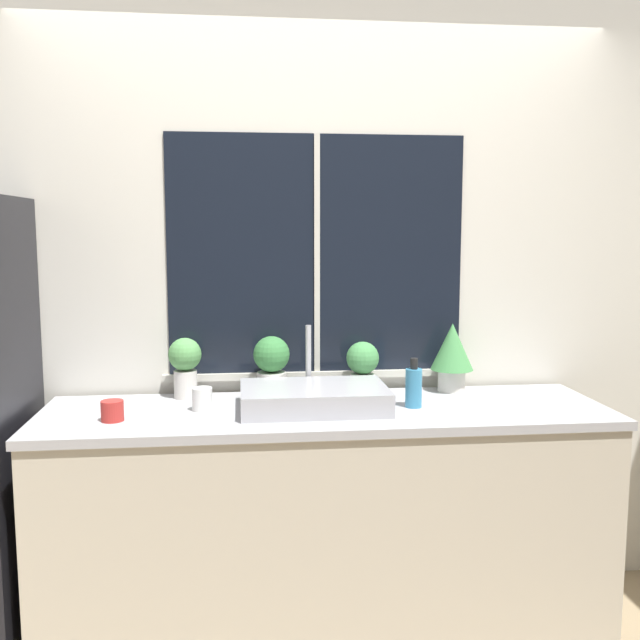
{
  "coord_description": "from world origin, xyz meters",
  "views": [
    {
      "loc": [
        -0.33,
        -2.4,
        1.63
      ],
      "look_at": [
        -0.03,
        0.31,
        1.28
      ],
      "focal_mm": 40.0,
      "sensor_mm": 36.0,
      "label": 1
    }
  ],
  "objects_px": {
    "potted_plant_center_right": "(363,364)",
    "mug_white": "(202,399)",
    "sink": "(314,397)",
    "potted_plant_far_right": "(452,352)",
    "mug_red": "(112,411)",
    "potted_plant_center_left": "(272,363)",
    "soap_bottle": "(414,387)",
    "potted_plant_far_left": "(185,363)"
  },
  "relations": [
    {
      "from": "potted_plant_far_right",
      "to": "mug_red",
      "type": "relative_size",
      "value": 3.59
    },
    {
      "from": "potted_plant_far_left",
      "to": "potted_plant_center_left",
      "type": "distance_m",
      "value": 0.36
    },
    {
      "from": "mug_red",
      "to": "potted_plant_center_right",
      "type": "bearing_deg",
      "value": 18.95
    },
    {
      "from": "potted_plant_far_right",
      "to": "mug_white",
      "type": "bearing_deg",
      "value": -168.18
    },
    {
      "from": "sink",
      "to": "potted_plant_far_right",
      "type": "distance_m",
      "value": 0.68
    },
    {
      "from": "potted_plant_center_right",
      "to": "mug_white",
      "type": "bearing_deg",
      "value": -161.62
    },
    {
      "from": "potted_plant_center_left",
      "to": "soap_bottle",
      "type": "bearing_deg",
      "value": -25.44
    },
    {
      "from": "sink",
      "to": "mug_white",
      "type": "xyz_separation_m",
      "value": [
        -0.43,
        0.02,
        -0.0
      ]
    },
    {
      "from": "potted_plant_far_right",
      "to": "mug_red",
      "type": "distance_m",
      "value": 1.43
    },
    {
      "from": "sink",
      "to": "mug_red",
      "type": "xyz_separation_m",
      "value": [
        -0.75,
        -0.1,
        -0.01
      ]
    },
    {
      "from": "potted_plant_center_left",
      "to": "mug_white",
      "type": "relative_size",
      "value": 2.82
    },
    {
      "from": "potted_plant_far_left",
      "to": "mug_white",
      "type": "xyz_separation_m",
      "value": [
        0.08,
        -0.22,
        -0.1
      ]
    },
    {
      "from": "potted_plant_far_left",
      "to": "potted_plant_center_left",
      "type": "relative_size",
      "value": 1.0
    },
    {
      "from": "potted_plant_center_right",
      "to": "soap_bottle",
      "type": "height_order",
      "value": "potted_plant_center_right"
    },
    {
      "from": "soap_bottle",
      "to": "mug_white",
      "type": "distance_m",
      "value": 0.83
    },
    {
      "from": "soap_bottle",
      "to": "potted_plant_far_left",
      "type": "bearing_deg",
      "value": 163.97
    },
    {
      "from": "potted_plant_far_left",
      "to": "potted_plant_far_right",
      "type": "xyz_separation_m",
      "value": [
        1.14,
        0.0,
        0.02
      ]
    },
    {
      "from": "sink",
      "to": "potted_plant_center_right",
      "type": "distance_m",
      "value": 0.35
    },
    {
      "from": "sink",
      "to": "potted_plant_far_right",
      "type": "relative_size",
      "value": 1.92
    },
    {
      "from": "potted_plant_far_left",
      "to": "potted_plant_center_right",
      "type": "xyz_separation_m",
      "value": [
        0.75,
        0.0,
        -0.02
      ]
    },
    {
      "from": "mug_red",
      "to": "soap_bottle",
      "type": "bearing_deg",
      "value": 3.92
    },
    {
      "from": "potted_plant_far_left",
      "to": "potted_plant_far_right",
      "type": "distance_m",
      "value": 1.14
    },
    {
      "from": "potted_plant_center_right",
      "to": "sink",
      "type": "bearing_deg",
      "value": -134.15
    },
    {
      "from": "sink",
      "to": "potted_plant_far_left",
      "type": "relative_size",
      "value": 2.25
    },
    {
      "from": "sink",
      "to": "mug_white",
      "type": "relative_size",
      "value": 6.33
    },
    {
      "from": "potted_plant_center_left",
      "to": "potted_plant_center_right",
      "type": "distance_m",
      "value": 0.39
    },
    {
      "from": "mug_red",
      "to": "potted_plant_center_left",
      "type": "bearing_deg",
      "value": 29.51
    },
    {
      "from": "soap_bottle",
      "to": "mug_red",
      "type": "distance_m",
      "value": 1.15
    },
    {
      "from": "potted_plant_far_right",
      "to": "mug_white",
      "type": "distance_m",
      "value": 1.09
    },
    {
      "from": "potted_plant_far_right",
      "to": "soap_bottle",
      "type": "xyz_separation_m",
      "value": [
        -0.23,
        -0.26,
        -0.09
      ]
    },
    {
      "from": "potted_plant_center_right",
      "to": "mug_white",
      "type": "height_order",
      "value": "potted_plant_center_right"
    },
    {
      "from": "potted_plant_center_left",
      "to": "mug_white",
      "type": "bearing_deg",
      "value": -141.55
    },
    {
      "from": "potted_plant_far_right",
      "to": "mug_white",
      "type": "relative_size",
      "value": 3.3
    },
    {
      "from": "soap_bottle",
      "to": "sink",
      "type": "bearing_deg",
      "value": 177.37
    },
    {
      "from": "potted_plant_center_right",
      "to": "potted_plant_far_right",
      "type": "xyz_separation_m",
      "value": [
        0.39,
        0.0,
        0.05
      ]
    },
    {
      "from": "potted_plant_far_right",
      "to": "soap_bottle",
      "type": "height_order",
      "value": "potted_plant_far_right"
    },
    {
      "from": "potted_plant_center_right",
      "to": "potted_plant_far_right",
      "type": "height_order",
      "value": "potted_plant_far_right"
    },
    {
      "from": "potted_plant_center_left",
      "to": "potted_plant_far_right",
      "type": "bearing_deg",
      "value": 0.0
    },
    {
      "from": "potted_plant_center_right",
      "to": "mug_red",
      "type": "distance_m",
      "value": 1.05
    },
    {
      "from": "potted_plant_center_left",
      "to": "potted_plant_far_right",
      "type": "relative_size",
      "value": 0.85
    },
    {
      "from": "sink",
      "to": "soap_bottle",
      "type": "distance_m",
      "value": 0.4
    },
    {
      "from": "potted_plant_center_right",
      "to": "mug_red",
      "type": "xyz_separation_m",
      "value": [
        -0.99,
        -0.34,
        -0.09
      ]
    }
  ]
}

